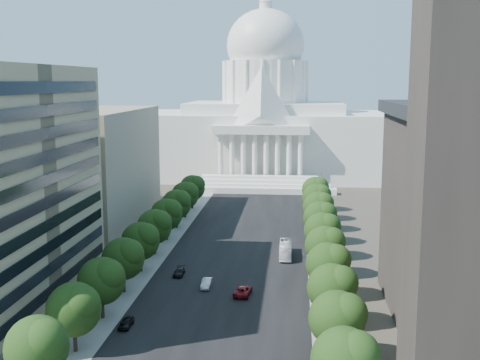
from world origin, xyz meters
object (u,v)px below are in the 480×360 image
(car_dark_a, at_px, (126,323))
(car_silver, at_px, (207,283))
(car_dark_b, at_px, (179,272))
(car_red, at_px, (243,291))
(city_bus, at_px, (286,250))

(car_dark_a, bearing_deg, car_silver, 65.73)
(car_dark_b, bearing_deg, car_red, -35.98)
(car_dark_b, xyz_separation_m, city_bus, (20.33, 14.68, 0.84))
(car_dark_a, relative_size, car_dark_b, 0.90)
(car_dark_a, distance_m, car_silver, 21.30)
(car_dark_b, bearing_deg, city_bus, 35.83)
(car_dark_a, xyz_separation_m, city_bus, (23.64, 39.97, 0.80))
(car_dark_a, height_order, car_red, car_red)
(car_dark_a, distance_m, car_dark_b, 25.51)
(car_red, height_order, city_bus, city_bus)
(car_silver, distance_m, car_dark_b, 8.94)
(car_silver, xyz_separation_m, city_bus, (14.00, 20.98, 0.71))
(car_dark_b, relative_size, city_bus, 0.43)
(car_silver, xyz_separation_m, car_red, (6.94, -3.34, 0.00))
(car_silver, bearing_deg, car_dark_b, 135.54)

